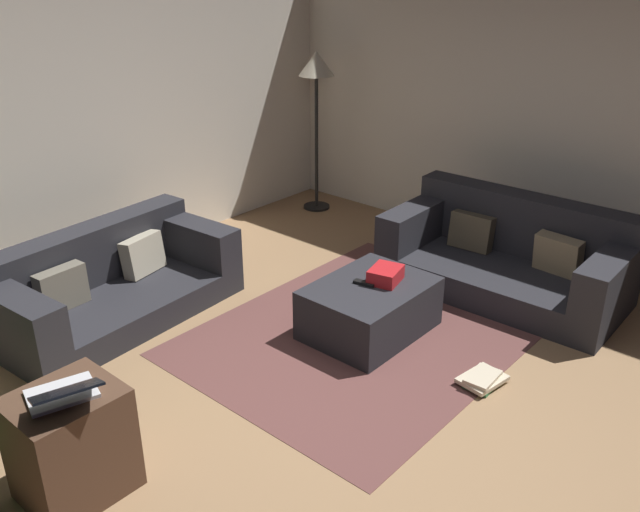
# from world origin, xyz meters

# --- Properties ---
(ground_plane) EXTENTS (6.40, 6.40, 0.00)m
(ground_plane) POSITION_xyz_m (0.00, 0.00, 0.00)
(ground_plane) COLOR #93704C
(rear_partition) EXTENTS (6.40, 0.12, 2.60)m
(rear_partition) POSITION_xyz_m (0.00, 3.14, 1.30)
(rear_partition) COLOR silver
(rear_partition) RESTS_ON ground_plane
(corner_partition) EXTENTS (0.12, 6.40, 2.60)m
(corner_partition) POSITION_xyz_m (3.14, 0.00, 1.30)
(corner_partition) COLOR silver
(corner_partition) RESTS_ON ground_plane
(couch_left) EXTENTS (1.88, 1.01, 0.65)m
(couch_left) POSITION_xyz_m (-0.14, 2.24, 0.26)
(couch_left) COLOR #26262B
(couch_left) RESTS_ON ground_plane
(couch_right) EXTENTS (0.98, 1.90, 0.74)m
(couch_right) POSITION_xyz_m (2.25, 0.17, 0.28)
(couch_right) COLOR #26262B
(couch_right) RESTS_ON ground_plane
(ottoman) EXTENTS (0.90, 0.68, 0.38)m
(ottoman) POSITION_xyz_m (0.95, 0.59, 0.19)
(ottoman) COLOR #26262B
(ottoman) RESTS_ON ground_plane
(gift_box) EXTENTS (0.29, 0.25, 0.11)m
(gift_box) POSITION_xyz_m (1.06, 0.55, 0.43)
(gift_box) COLOR red
(gift_box) RESTS_ON ottoman
(tv_remote) EXTENTS (0.08, 0.17, 0.02)m
(tv_remote) POSITION_xyz_m (0.92, 0.63, 0.39)
(tv_remote) COLOR black
(tv_remote) RESTS_ON ottoman
(side_table) EXTENTS (0.52, 0.44, 0.59)m
(side_table) POSITION_xyz_m (-1.31, 0.75, 0.30)
(side_table) COLOR #4C3323
(side_table) RESTS_ON ground_plane
(laptop) EXTENTS (0.41, 0.46, 0.18)m
(laptop) POSITION_xyz_m (-1.33, 0.69, 0.65)
(laptop) COLOR silver
(laptop) RESTS_ON side_table
(book_stack) EXTENTS (0.33, 0.26, 0.08)m
(book_stack) POSITION_xyz_m (0.90, -0.36, 0.04)
(book_stack) COLOR #387A47
(book_stack) RESTS_ON ground_plane
(corner_lamp) EXTENTS (0.36, 0.36, 1.65)m
(corner_lamp) POSITION_xyz_m (2.65, 2.61, 1.40)
(corner_lamp) COLOR black
(corner_lamp) RESTS_ON ground_plane
(area_rug) EXTENTS (2.60, 2.00, 0.01)m
(area_rug) POSITION_xyz_m (0.95, 0.59, 0.00)
(area_rug) COLOR brown
(area_rug) RESTS_ON ground_plane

